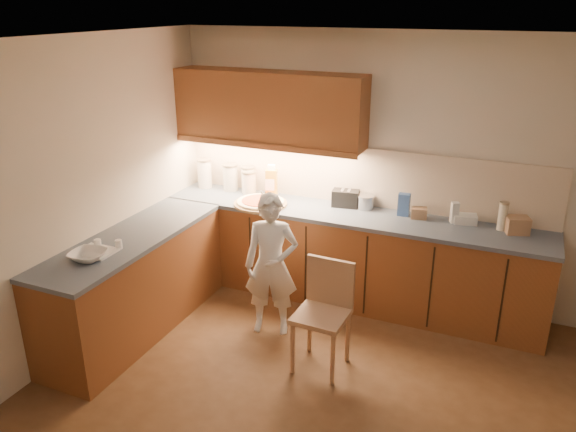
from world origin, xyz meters
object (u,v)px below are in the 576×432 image
(pizza_on_board, at_px, (261,203))
(oil_jug, at_px, (272,183))
(wooden_chair, at_px, (325,307))
(child, at_px, (271,265))
(toaster, at_px, (346,198))

(pizza_on_board, distance_m, oil_jug, 0.29)
(pizza_on_board, relative_size, wooden_chair, 0.59)
(child, distance_m, toaster, 1.12)
(toaster, bearing_deg, child, -117.52)
(wooden_chair, distance_m, oil_jug, 1.71)
(pizza_on_board, relative_size, oil_jug, 1.52)
(child, distance_m, oil_jug, 1.14)
(wooden_chair, bearing_deg, pizza_on_board, 138.83)
(child, bearing_deg, wooden_chair, -41.47)
(wooden_chair, bearing_deg, oil_jug, 132.19)
(pizza_on_board, bearing_deg, oil_jug, 88.73)
(oil_jug, relative_size, toaster, 1.26)
(child, relative_size, wooden_chair, 1.45)
(pizza_on_board, xyz_separation_m, oil_jug, (0.01, 0.25, 0.14))
(pizza_on_board, relative_size, toaster, 1.92)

